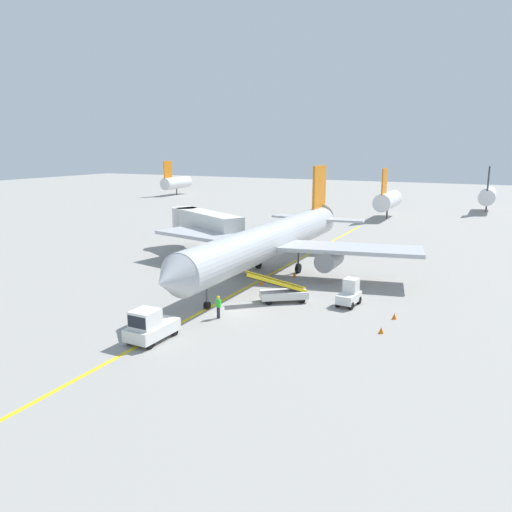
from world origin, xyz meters
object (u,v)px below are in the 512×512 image
safety_cone_nose_left (262,282)px  safety_cone_wingtip_left (177,320)px  ground_crew_marshaller (218,306)px  safety_cone_tail_area (294,275)px  airliner (272,240)px  safety_cone_wingtip_right (394,316)px  safety_cone_nose_right (381,330)px  baggage_tug_near_wing (350,294)px  belt_loader_aft_hold (282,292)px  belt_loader_forward_hold (205,272)px  jet_bridge (202,222)px  pushback_tug (150,326)px

safety_cone_nose_left → safety_cone_wingtip_left: (-1.01, -11.89, 0.00)m
ground_crew_marshaller → safety_cone_tail_area: bearing=87.6°
airliner → safety_cone_wingtip_right: airliner is taller
airliner → safety_cone_nose_right: 17.68m
safety_cone_nose_right → safety_cone_tail_area: 15.52m
baggage_tug_near_wing → belt_loader_aft_hold: 5.34m
airliner → belt_loader_forward_hold: 7.23m
ground_crew_marshaller → belt_loader_aft_hold: bearing=65.5°
airliner → safety_cone_tail_area: 4.03m
jet_bridge → belt_loader_forward_hold: bearing=-56.4°
safety_cone_wingtip_right → safety_cone_tail_area: size_ratio=1.00×
belt_loader_forward_hold → safety_cone_nose_left: size_ratio=11.14×
belt_loader_aft_hold → safety_cone_tail_area: 7.99m
belt_loader_aft_hold → ground_crew_marshaller: belt_loader_aft_hold is taller
jet_bridge → ground_crew_marshaller: jet_bridge is taller
jet_bridge → safety_cone_wingtip_left: jet_bridge is taller
belt_loader_aft_hold → safety_cone_tail_area: bearing=104.9°
pushback_tug → safety_cone_nose_right: pushback_tug is taller
airliner → belt_loader_forward_hold: airliner is taller
airliner → pushback_tug: (0.16, -19.24, -2.42)m
ground_crew_marshaller → safety_cone_tail_area: size_ratio=3.86×
belt_loader_aft_hold → safety_cone_wingtip_right: (8.97, -0.20, -0.56)m
baggage_tug_near_wing → safety_cone_wingtip_left: 13.71m
ground_crew_marshaller → baggage_tug_near_wing: bearing=43.4°
airliner → safety_cone_nose_left: airliner is taller
jet_bridge → belt_loader_forward_hold: size_ratio=2.54×
safety_cone_nose_right → baggage_tug_near_wing: bearing=125.8°
airliner → belt_loader_aft_hold: airliner is taller
baggage_tug_near_wing → safety_cone_nose_left: size_ratio=5.70×
jet_bridge → safety_cone_wingtip_left: 25.09m
belt_loader_aft_hold → baggage_tug_near_wing: bearing=17.0°
belt_loader_aft_hold → belt_loader_forward_hold: bearing=161.9°
safety_cone_nose_left → safety_cone_wingtip_right: size_ratio=1.00×
airliner → pushback_tug: bearing=-89.5°
safety_cone_wingtip_left → ground_crew_marshaller: bearing=47.2°
belt_loader_forward_hold → belt_loader_aft_hold: 9.65m
belt_loader_forward_hold → safety_cone_nose_right: (17.91, -6.47, -0.56)m
jet_bridge → safety_cone_nose_left: bearing=-38.2°
belt_loader_forward_hold → ground_crew_marshaller: bearing=-53.0°
baggage_tug_near_wing → safety_cone_wingtip_right: 4.31m
baggage_tug_near_wing → ground_crew_marshaller: bearing=-136.6°
airliner → ground_crew_marshaller: size_ratio=20.71×
jet_bridge → safety_cone_nose_right: bearing=-34.7°
safety_cone_wingtip_right → ground_crew_marshaller: bearing=-154.5°
safety_cone_wingtip_right → belt_loader_aft_hold: bearing=178.7°
jet_bridge → ground_crew_marshaller: (13.83, -19.66, -2.63)m
safety_cone_wingtip_left → belt_loader_aft_hold: bearing=59.5°
ground_crew_marshaller → safety_cone_nose_left: 9.71m
pushback_tug → safety_cone_wingtip_right: size_ratio=8.28×
belt_loader_forward_hold → safety_cone_tail_area: size_ratio=11.14×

